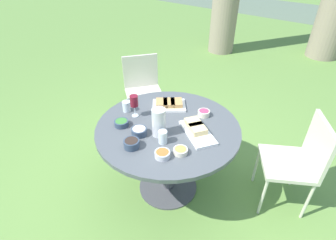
{
  "coord_description": "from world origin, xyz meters",
  "views": [
    {
      "loc": [
        1.13,
        -1.39,
        2.05
      ],
      "look_at": [
        0.0,
        0.0,
        0.81
      ],
      "focal_mm": 28.0,
      "sensor_mm": 36.0,
      "label": 1
    }
  ],
  "objects_px": {
    "water_pitcher": "(159,122)",
    "wine_glass": "(134,102)",
    "dining_table": "(168,138)",
    "chair_near_right": "(143,86)",
    "chair_near_left": "(299,158)"
  },
  "relations": [
    {
      "from": "dining_table",
      "to": "chair_near_left",
      "type": "relative_size",
      "value": 1.37
    },
    {
      "from": "dining_table",
      "to": "chair_near_left",
      "type": "xyz_separation_m",
      "value": [
        0.95,
        0.59,
        -0.1
      ]
    },
    {
      "from": "dining_table",
      "to": "water_pitcher",
      "type": "xyz_separation_m",
      "value": [
        0.02,
        -0.14,
        0.25
      ]
    },
    {
      "from": "water_pitcher",
      "to": "wine_glass",
      "type": "bearing_deg",
      "value": 168.48
    },
    {
      "from": "water_pitcher",
      "to": "chair_near_right",
      "type": "bearing_deg",
      "value": 140.05
    },
    {
      "from": "chair_near_right",
      "to": "dining_table",
      "type": "bearing_deg",
      "value": -35.6
    },
    {
      "from": "chair_near_right",
      "to": "wine_glass",
      "type": "relative_size",
      "value": 4.36
    },
    {
      "from": "dining_table",
      "to": "chair_near_right",
      "type": "distance_m",
      "value": 1.22
    },
    {
      "from": "water_pitcher",
      "to": "wine_glass",
      "type": "height_order",
      "value": "water_pitcher"
    },
    {
      "from": "chair_near_left",
      "to": "wine_glass",
      "type": "bearing_deg",
      "value": -152.83
    },
    {
      "from": "chair_near_right",
      "to": "chair_near_left",
      "type": "bearing_deg",
      "value": -3.56
    },
    {
      "from": "dining_table",
      "to": "wine_glass",
      "type": "relative_size",
      "value": 5.99
    },
    {
      "from": "water_pitcher",
      "to": "wine_glass",
      "type": "relative_size",
      "value": 1.16
    },
    {
      "from": "dining_table",
      "to": "wine_glass",
      "type": "xyz_separation_m",
      "value": [
        -0.32,
        -0.07,
        0.28
      ]
    },
    {
      "from": "dining_table",
      "to": "water_pitcher",
      "type": "relative_size",
      "value": 5.16
    }
  ]
}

